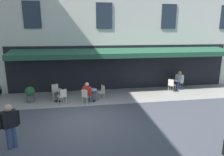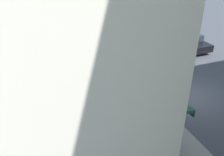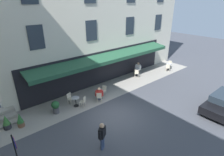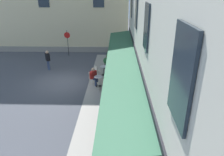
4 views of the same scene
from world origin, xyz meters
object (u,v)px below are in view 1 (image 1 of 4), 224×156
(cafe_chair_cream_kerbside, at_px, (171,84))
(seated_patron_in_white, at_px, (179,80))
(cafe_table_mid_terrace, at_px, (92,93))
(walking_pedestrian_in_black, at_px, (10,123))
(cafe_chair_cream_back_row, at_px, (102,91))
(cafe_chair_cream_under_awning, at_px, (63,95))
(potted_plant_entrance_right, at_px, (30,94))
(cafe_table_far_end, at_px, (57,94))
(cafe_chair_cream_corner_right, at_px, (55,90))
(seated_companion_in_red, at_px, (88,92))
(cafe_table_near_entrance, at_px, (175,83))
(cafe_chair_cream_by_window, at_px, (180,81))
(cafe_chair_cream_facing_street, at_px, (86,95))

(cafe_chair_cream_kerbside, relative_size, seated_patron_in_white, 0.68)
(cafe_table_mid_terrace, relative_size, walking_pedestrian_in_black, 0.44)
(cafe_chair_cream_back_row, bearing_deg, walking_pedestrian_in_black, 51.38)
(cafe_chair_cream_under_awning, xyz_separation_m, potted_plant_entrance_right, (1.95, -0.64, -0.01))
(cafe_table_far_end, height_order, cafe_chair_cream_corner_right, cafe_chair_cream_corner_right)
(seated_patron_in_white, bearing_deg, walking_pedestrian_in_black, 32.50)
(cafe_chair_cream_kerbside, height_order, potted_plant_entrance_right, potted_plant_entrance_right)
(cafe_chair_cream_kerbside, relative_size, seated_companion_in_red, 0.71)
(seated_companion_in_red, bearing_deg, cafe_chair_cream_under_awning, -3.36)
(cafe_table_far_end, bearing_deg, cafe_chair_cream_kerbside, -174.46)
(cafe_chair_cream_under_awning, relative_size, walking_pedestrian_in_black, 0.54)
(cafe_chair_cream_corner_right, xyz_separation_m, potted_plant_entrance_right, (1.41, 0.48, -0.01))
(cafe_table_near_entrance, distance_m, cafe_chair_cream_kerbside, 0.63)
(cafe_table_far_end, distance_m, seated_patron_in_white, 8.68)
(cafe_table_near_entrance, distance_m, potted_plant_entrance_right, 9.85)
(cafe_chair_cream_by_window, distance_m, seated_patron_in_white, 0.27)
(cafe_chair_cream_facing_street, bearing_deg, cafe_chair_cream_under_awning, -10.62)
(cafe_table_near_entrance, distance_m, cafe_table_far_end, 8.30)
(potted_plant_entrance_right, bearing_deg, cafe_chair_cream_corner_right, -161.08)
(cafe_chair_cream_corner_right, bearing_deg, cafe_chair_cream_kerbside, -178.98)
(cafe_chair_cream_by_window, height_order, seated_companion_in_red, seated_companion_in_red)
(cafe_chair_cream_kerbside, bearing_deg, cafe_table_near_entrance, -140.83)
(cafe_table_near_entrance, relative_size, cafe_chair_cream_corner_right, 0.82)
(seated_companion_in_red, bearing_deg, walking_pedestrian_in_black, 55.15)
(cafe_table_far_end, distance_m, cafe_chair_cream_corner_right, 0.63)
(cafe_chair_cream_kerbside, bearing_deg, seated_companion_in_red, 12.89)
(cafe_chair_cream_kerbside, height_order, seated_companion_in_red, seated_companion_in_red)
(cafe_table_near_entrance, bearing_deg, cafe_chair_cream_under_awning, 11.96)
(cafe_chair_cream_facing_street, relative_size, cafe_chair_cream_corner_right, 1.00)
(cafe_table_mid_terrace, distance_m, cafe_chair_cream_under_awning, 1.75)
(potted_plant_entrance_right, bearing_deg, cafe_table_far_end, 175.47)
(cafe_table_mid_terrace, bearing_deg, seated_companion_in_red, 48.99)
(cafe_chair_cream_kerbside, bearing_deg, cafe_chair_cream_corner_right, 1.02)
(cafe_chair_cream_by_window, xyz_separation_m, cafe_table_far_end, (8.76, 1.46, -0.06))
(cafe_chair_cream_under_awning, distance_m, walking_pedestrian_in_black, 4.56)
(cafe_chair_cream_kerbside, height_order, cafe_chair_cream_under_awning, same)
(cafe_chair_cream_back_row, bearing_deg, cafe_table_mid_terrace, 20.98)
(cafe_table_far_end, bearing_deg, cafe_chair_cream_back_row, 178.74)
(cafe_table_mid_terrace, xyz_separation_m, seated_patron_in_white, (-6.47, -1.64, 0.22))
(cafe_chair_cream_kerbside, bearing_deg, cafe_chair_cream_under_awning, 9.74)
(cafe_table_far_end, xyz_separation_m, potted_plant_entrance_right, (1.58, -0.13, 0.04))
(cafe_table_mid_terrace, xyz_separation_m, cafe_chair_cream_back_row, (-0.59, -0.23, 0.06))
(cafe_chair_cream_facing_street, bearing_deg, cafe_chair_cream_back_row, -145.02)
(cafe_chair_cream_by_window, bearing_deg, cafe_table_mid_terrace, 14.73)
(seated_patron_in_white, bearing_deg, cafe_chair_cream_under_awning, 12.84)
(cafe_chair_cream_facing_street, height_order, walking_pedestrian_in_black, walking_pedestrian_in_black)
(cafe_table_mid_terrace, height_order, seated_companion_in_red, seated_companion_in_red)
(cafe_table_far_end, bearing_deg, cafe_chair_cream_facing_street, 155.72)
(cafe_chair_cream_by_window, bearing_deg, cafe_chair_cream_corner_right, 5.48)
(cafe_table_mid_terrace, xyz_separation_m, walking_pedestrian_in_black, (3.20, 4.52, 0.50))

